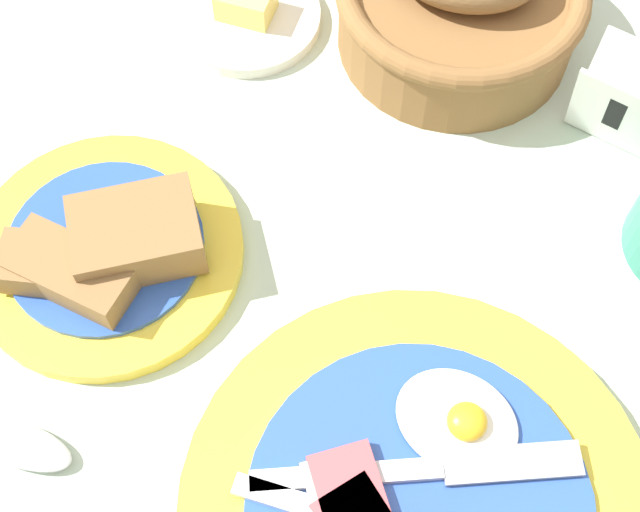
{
  "coord_description": "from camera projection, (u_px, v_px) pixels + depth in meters",
  "views": [
    {
      "loc": [
        0.08,
        -0.14,
        0.51
      ],
      "look_at": [
        -0.05,
        0.09,
        0.02
      ],
      "focal_mm": 50.0,
      "sensor_mm": 36.0,
      "label": 1
    }
  ],
  "objects": [
    {
      "name": "bread_basket",
      "position": [
        460.0,
        3.0,
        0.63
      ],
      "size": [
        0.18,
        0.18,
        0.09
      ],
      "color": "brown",
      "rests_on": "ground_plane"
    },
    {
      "name": "breakfast_plate",
      "position": [
        417.0,
        512.0,
        0.49
      ],
      "size": [
        0.27,
        0.27,
        0.04
      ],
      "color": "yellow",
      "rests_on": "ground_plane"
    },
    {
      "name": "butter_dish",
      "position": [
        247.0,
        15.0,
        0.66
      ],
      "size": [
        0.11,
        0.11,
        0.03
      ],
      "color": "silver",
      "rests_on": "ground_plane"
    },
    {
      "name": "ground_plane",
      "position": [
        319.0,
        423.0,
        0.52
      ],
      "size": [
        3.0,
        3.0,
        0.0
      ],
      "primitive_type": "plane",
      "color": "#B7CCB7"
    },
    {
      "name": "bread_plate",
      "position": [
        106.0,
        250.0,
        0.56
      ],
      "size": [
        0.18,
        0.18,
        0.05
      ],
      "color": "yellow",
      "rests_on": "ground_plane"
    },
    {
      "name": "number_card",
      "position": [
        621.0,
        103.0,
        0.59
      ],
      "size": [
        0.06,
        0.05,
        0.07
      ],
      "rotation": [
        0.0,
        0.0,
        -0.04
      ],
      "color": "white",
      "rests_on": "ground_plane"
    }
  ]
}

